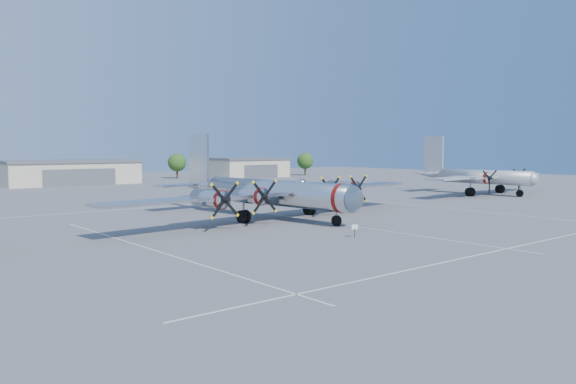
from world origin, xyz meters
TOP-DOWN VIEW (x-y plane):
  - ground at (0.00, 0.00)m, footprint 260.00×260.00m
  - parking_lines at (0.00, -1.75)m, footprint 60.00×50.08m
  - hangar_center at (0.00, 81.96)m, footprint 28.60×14.60m
  - hangar_east at (48.00, 81.96)m, footprint 20.60×14.60m
  - tree_east at (30.00, 88.00)m, footprint 4.80×4.80m
  - tree_far_east at (68.00, 80.00)m, footprint 4.80×4.80m
  - main_bomber_b29 at (-2.38, 6.40)m, footprint 47.37×34.89m
  - twin_engine_east at (46.11, 9.09)m, footprint 33.13×24.46m
  - info_placard at (-5.21, -10.32)m, footprint 0.59×0.25m

SIDE VIEW (x-z plane):
  - ground at x=0.00m, z-range 0.00..0.00m
  - main_bomber_b29 at x=-2.38m, z-range -4.91..4.91m
  - twin_engine_east at x=46.11m, z-range -5.11..5.11m
  - parking_lines at x=0.00m, z-range 0.00..0.01m
  - info_placard at x=-5.21m, z-range 0.24..1.41m
  - hangar_center at x=0.00m, z-range 0.01..5.41m
  - hangar_east at x=48.00m, z-range 0.01..5.41m
  - tree_east at x=30.00m, z-range 0.90..7.54m
  - tree_far_east at x=68.00m, z-range 0.90..7.54m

